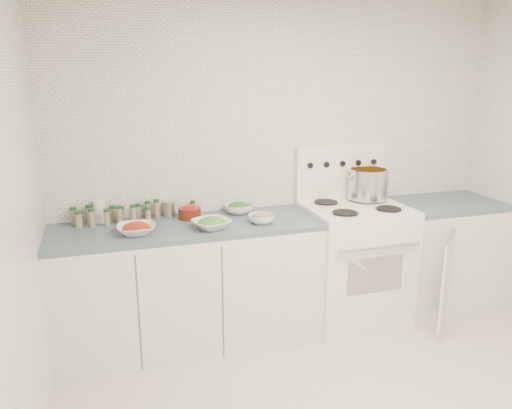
% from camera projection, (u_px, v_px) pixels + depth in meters
% --- Properties ---
extents(room_walls, '(3.54, 3.04, 2.52)m').
position_uv_depth(room_walls, '(392.00, 150.00, 2.42)').
color(room_walls, white).
rests_on(room_walls, ground).
extents(counter_left, '(1.85, 0.62, 0.90)m').
position_uv_depth(counter_left, '(189.00, 285.00, 3.56)').
color(counter_left, white).
rests_on(counter_left, ground).
extents(stove, '(0.76, 0.70, 1.36)m').
position_uv_depth(stove, '(353.00, 259.00, 3.92)').
color(stove, white).
rests_on(stove, ground).
extents(counter_right, '(0.89, 0.91, 0.90)m').
position_uv_depth(counter_right, '(441.00, 254.00, 4.17)').
color(counter_right, white).
rests_on(counter_right, ground).
extents(stock_pot, '(0.33, 0.31, 0.24)m').
position_uv_depth(stock_pot, '(368.00, 182.00, 3.96)').
color(stock_pot, silver).
rests_on(stock_pot, stove).
extents(bowl_tomato, '(0.26, 0.26, 0.08)m').
position_uv_depth(bowl_tomato, '(136.00, 229.00, 3.25)').
color(bowl_tomato, white).
rests_on(bowl_tomato, counter_left).
extents(bowl_snowpea, '(0.32, 0.32, 0.08)m').
position_uv_depth(bowl_snowpea, '(212.00, 223.00, 3.36)').
color(bowl_snowpea, white).
rests_on(bowl_snowpea, counter_left).
extents(bowl_broccoli, '(0.27, 0.27, 0.09)m').
position_uv_depth(bowl_broccoli, '(239.00, 208.00, 3.73)').
color(bowl_broccoli, white).
rests_on(bowl_broccoli, counter_left).
extents(bowl_zucchini, '(0.22, 0.22, 0.08)m').
position_uv_depth(bowl_zucchini, '(262.00, 218.00, 3.49)').
color(bowl_zucchini, white).
rests_on(bowl_zucchini, counter_left).
extents(bowl_pepper, '(0.16, 0.16, 0.10)m').
position_uv_depth(bowl_pepper, '(190.00, 212.00, 3.59)').
color(bowl_pepper, '#5E1E10').
rests_on(bowl_pepper, counter_left).
extents(salt_canister, '(0.10, 0.10, 0.16)m').
position_uv_depth(salt_canister, '(99.00, 211.00, 3.49)').
color(salt_canister, white).
rests_on(salt_canister, counter_left).
extents(tin_can, '(0.11, 0.11, 0.11)m').
position_uv_depth(tin_can, '(169.00, 209.00, 3.65)').
color(tin_can, '#A29F89').
rests_on(tin_can, counter_left).
extents(spice_cluster, '(0.88, 0.15, 0.13)m').
position_uv_depth(spice_cluster, '(119.00, 214.00, 3.50)').
color(spice_cluster, gray).
rests_on(spice_cluster, counter_left).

